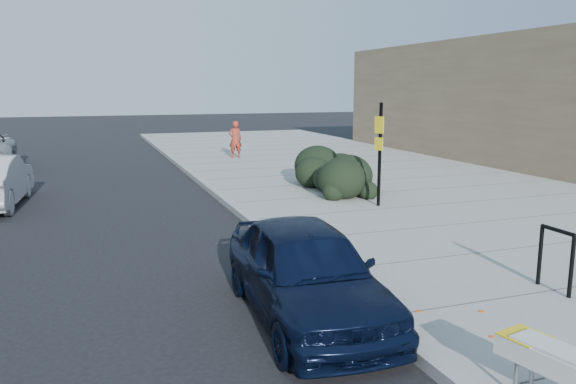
% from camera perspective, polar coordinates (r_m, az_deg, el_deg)
% --- Properties ---
extents(ground, '(120.00, 120.00, 0.00)m').
position_cam_1_polar(ground, '(9.47, 3.33, -8.95)').
color(ground, black).
rests_on(ground, ground).
extents(sidewalk_near, '(11.20, 50.00, 0.15)m').
position_cam_1_polar(sidewalk_near, '(16.35, 14.56, -0.66)').
color(sidewalk_near, gray).
rests_on(sidewalk_near, ground).
extents(curb_near, '(0.22, 50.00, 0.17)m').
position_cam_1_polar(curb_near, '(14.00, -4.75, -2.16)').
color(curb_near, '#9E9E99').
rests_on(curb_near, ground).
extents(bike_rack, '(0.06, 0.66, 0.96)m').
position_cam_1_polar(bike_rack, '(9.29, 25.57, -5.65)').
color(bike_rack, black).
rests_on(bike_rack, sidewalk_near).
extents(sign_post, '(0.14, 0.30, 2.64)m').
position_cam_1_polar(sign_post, '(14.49, 9.28, 4.43)').
color(sign_post, black).
rests_on(sign_post, sidewalk_near).
extents(hedge, '(2.44, 3.81, 1.32)m').
position_cam_1_polar(hedge, '(16.92, 5.02, 2.54)').
color(hedge, black).
rests_on(hedge, sidewalk_near).
extents(sedan_navy, '(1.81, 4.08, 1.36)m').
position_cam_1_polar(sedan_navy, '(7.78, 1.85, -8.00)').
color(sedan_navy, black).
rests_on(sedan_navy, ground).
extents(pedestrian, '(0.59, 0.39, 1.60)m').
position_cam_1_polar(pedestrian, '(24.55, -5.38, 5.34)').
color(pedestrian, maroon).
rests_on(pedestrian, sidewalk_near).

